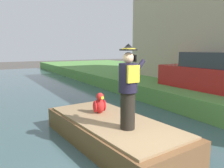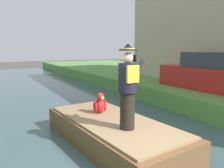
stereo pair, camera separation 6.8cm
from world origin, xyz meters
name	(u,v)px [view 1 (the left image)]	position (x,y,z in m)	size (l,w,h in m)	color
boat	(112,131)	(0.00, 1.40, 0.40)	(2.13, 4.33, 0.61)	brown
person_pirate	(128,87)	(-0.03, 0.67, 1.64)	(0.61, 0.42, 1.85)	black
parrot_plush	(100,104)	(-0.02, 2.05, 0.95)	(0.36, 0.35, 0.57)	red
parked_car_red	(208,74)	(5.32, 2.70, 1.42)	(1.77, 4.03, 1.50)	red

